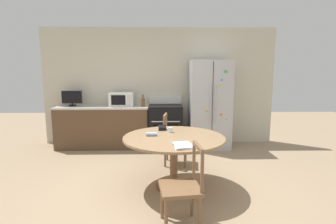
% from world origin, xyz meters
% --- Properties ---
extents(ground_plane, '(14.00, 14.00, 0.00)m').
position_xyz_m(ground_plane, '(0.00, 0.00, 0.00)').
color(ground_plane, '#9E8466').
extents(back_wall, '(5.20, 0.10, 2.60)m').
position_xyz_m(back_wall, '(0.00, 2.65, 1.30)').
color(back_wall, beige).
rests_on(back_wall, ground_plane).
extents(kitchen_counter, '(1.99, 0.64, 0.90)m').
position_xyz_m(kitchen_counter, '(-1.22, 2.29, 0.45)').
color(kitchen_counter, brown).
rests_on(kitchen_counter, ground_plane).
extents(refrigerator, '(0.85, 0.72, 1.88)m').
position_xyz_m(refrigerator, '(1.09, 2.23, 0.94)').
color(refrigerator, '#B2B5BA').
rests_on(refrigerator, ground_plane).
extents(oven_range, '(0.71, 0.68, 1.08)m').
position_xyz_m(oven_range, '(0.14, 2.26, 0.47)').
color(oven_range, black).
rests_on(oven_range, ground_plane).
extents(microwave, '(0.51, 0.35, 0.30)m').
position_xyz_m(microwave, '(-0.81, 2.33, 1.05)').
color(microwave, white).
rests_on(microwave, kitchen_counter).
extents(countertop_tv, '(0.43, 0.16, 0.33)m').
position_xyz_m(countertop_tv, '(-1.89, 2.36, 1.08)').
color(countertop_tv, black).
rests_on(countertop_tv, kitchen_counter).
extents(counter_bottle, '(0.08, 0.08, 0.25)m').
position_xyz_m(counter_bottle, '(-0.34, 2.21, 1.00)').
color(counter_bottle, brown).
rests_on(counter_bottle, kitchen_counter).
extents(dining_table, '(1.43, 1.43, 0.75)m').
position_xyz_m(dining_table, '(0.23, 0.23, 0.63)').
color(dining_table, '#997551').
rests_on(dining_table, ground_plane).
extents(dining_chair_near, '(0.47, 0.47, 0.90)m').
position_xyz_m(dining_chair_near, '(0.28, -0.73, 0.43)').
color(dining_chair_near, brown).
rests_on(dining_chair_near, ground_plane).
extents(dining_chair_far, '(0.47, 0.47, 0.90)m').
position_xyz_m(dining_chair_far, '(0.28, 1.18, 0.43)').
color(dining_chair_far, brown).
rests_on(dining_chair_far, ground_plane).
extents(candle_glass, '(0.08, 0.08, 0.08)m').
position_xyz_m(candle_glass, '(0.18, 0.48, 0.78)').
color(candle_glass, silver).
rests_on(candle_glass, dining_table).
extents(folded_napkin, '(0.16, 0.06, 0.05)m').
position_xyz_m(folded_napkin, '(-0.08, 0.27, 0.77)').
color(folded_napkin, '#A3BCDB').
rests_on(folded_napkin, dining_table).
extents(wallet, '(0.13, 0.13, 0.07)m').
position_xyz_m(wallet, '(0.07, 0.65, 0.77)').
color(wallet, black).
rests_on(wallet, dining_table).
extents(mail_stack, '(0.28, 0.34, 0.02)m').
position_xyz_m(mail_stack, '(0.32, -0.25, 0.76)').
color(mail_stack, white).
rests_on(mail_stack, dining_table).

